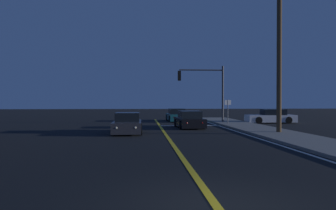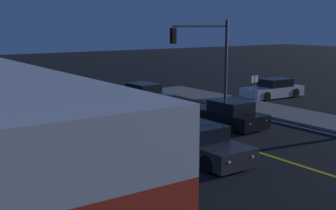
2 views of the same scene
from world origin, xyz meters
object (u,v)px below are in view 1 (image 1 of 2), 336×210
Objects in this scene: car_lead_oncoming_black at (189,120)px; traffic_signal_near_right at (206,85)px; utility_pole_right at (279,51)px; car_following_oncoming_charcoal at (127,124)px; car_parked_curb_teal at (176,116)px; street_sign_corner at (228,108)px; car_side_waiting_white at (271,117)px.

traffic_signal_near_right is at bearing 60.71° from car_lead_oncoming_black.
utility_pole_right reaches higher than traffic_signal_near_right.
car_following_oncoming_charcoal is at bearing 49.33° from traffic_signal_near_right.
car_parked_curb_teal is 12.58m from car_following_oncoming_charcoal.
car_lead_oncoming_black is 5.86m from traffic_signal_near_right.
car_parked_curb_teal is at bearing 88.49° from car_lead_oncoming_black.
traffic_signal_near_right is (6.92, 8.05, 3.07)m from car_following_oncoming_charcoal.
street_sign_corner is (3.56, 1.65, 0.94)m from car_lead_oncoming_black.
car_side_waiting_white and car_following_oncoming_charcoal have the same top height.
utility_pole_right reaches higher than car_lead_oncoming_black.
utility_pole_right reaches higher than street_sign_corner.
utility_pole_right is at bearing 170.47° from car_following_oncoming_charcoal.
car_side_waiting_white is at bearing 26.20° from car_lead_oncoming_black.
utility_pole_right is at bearing -48.64° from car_lead_oncoming_black.
car_following_oncoming_charcoal is (-4.53, -11.73, -0.00)m from car_parked_curb_teal.
traffic_signal_near_right is at bearing -58.54° from car_parked_curb_teal.
street_sign_corner is at bearing -61.81° from car_parked_curb_teal.
street_sign_corner is (3.70, -6.48, 0.94)m from car_parked_curb_teal.
car_parked_curb_teal is 0.84× the size of traffic_signal_near_right.
utility_pole_right is at bearing 161.49° from car_side_waiting_white.
traffic_signal_near_right is (-6.44, -0.31, 3.07)m from car_side_waiting_white.
car_parked_curb_teal is 0.98× the size of car_side_waiting_white.
car_following_oncoming_charcoal and car_lead_oncoming_black have the same top height.
traffic_signal_near_right reaches higher than car_side_waiting_white.
street_sign_corner is (1.31, -2.80, -2.13)m from traffic_signal_near_right.
car_parked_curb_teal and car_following_oncoming_charcoal have the same top height.
car_side_waiting_white is 6.07m from street_sign_corner.
car_lead_oncoming_black is 0.42× the size of utility_pole_right.
street_sign_corner is (-1.40, 6.81, -3.75)m from utility_pole_right.
car_side_waiting_white is at bearing 69.41° from utility_pole_right.
utility_pole_right reaches higher than car_side_waiting_white.
car_side_waiting_white is at bearing -22.46° from car_parked_curb_teal.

